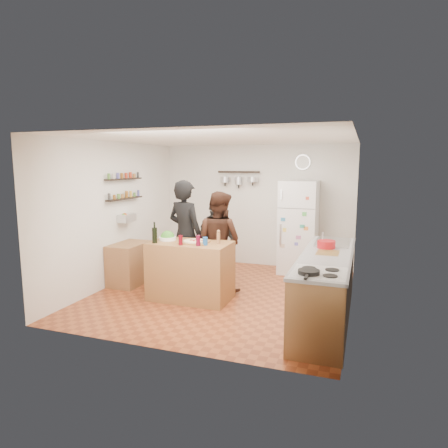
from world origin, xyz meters
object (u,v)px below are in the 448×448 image
at_px(person_back, 216,241).
at_px(fridge, 298,227).
at_px(prep_island, 191,271).
at_px(pepper_mill, 218,238).
at_px(person_center, 219,241).
at_px(wine_bottle, 155,235).
at_px(skillet, 309,272).
at_px(person_left, 185,235).
at_px(wall_clock, 303,162).
at_px(counter_run, 326,288).
at_px(salt_canister, 205,241).
at_px(side_table, 130,264).
at_px(red_bowl, 326,244).
at_px(salad_bowl, 168,238).

xyz_separation_m(person_back, fridge, (1.27, 1.16, 0.15)).
bearing_deg(prep_island, pepper_mill, 6.34).
height_order(pepper_mill, person_center, person_center).
xyz_separation_m(wine_bottle, skillet, (2.49, -1.02, -0.09)).
height_order(person_left, wall_clock, wall_clock).
height_order(wine_bottle, fridge, fridge).
xyz_separation_m(person_center, counter_run, (1.82, -0.73, -0.39)).
distance_m(skillet, fridge, 3.43).
distance_m(salt_canister, wall_clock, 3.02).
xyz_separation_m(wall_clock, side_table, (-2.69, -2.09, -1.78)).
xyz_separation_m(counter_run, skillet, (-0.10, -1.07, 0.49)).
relative_size(person_left, wall_clock, 6.18).
relative_size(person_left, side_table, 2.32).
relative_size(wine_bottle, side_table, 0.30).
relative_size(prep_island, wine_bottle, 5.26).
relative_size(pepper_mill, skillet, 0.70).
relative_size(pepper_mill, red_bowl, 0.65).
distance_m(person_center, fridge, 1.90).
bearing_deg(prep_island, counter_run, -4.66).
relative_size(salad_bowl, person_back, 0.18).
distance_m(pepper_mill, person_back, 1.03).
distance_m(skillet, side_table, 3.75).
height_order(person_back, red_bowl, person_back).
bearing_deg(salad_bowl, red_bowl, 4.23).
bearing_deg(skillet, pepper_mill, 140.06).
xyz_separation_m(skillet, fridge, (-0.65, 3.37, -0.04)).
distance_m(wine_bottle, salt_canister, 0.81).
distance_m(salad_bowl, pepper_mill, 0.87).
bearing_deg(counter_run, wall_clock, 105.92).
relative_size(prep_island, wall_clock, 4.17).
relative_size(skillet, wall_clock, 0.80).
distance_m(prep_island, person_back, 1.02).
xyz_separation_m(person_left, person_back, (0.39, 0.46, -0.17)).
height_order(pepper_mill, skillet, pepper_mill).
height_order(person_center, fridge, fridge).
xyz_separation_m(prep_island, counter_run, (2.09, -0.17, -0.01)).
bearing_deg(person_left, pepper_mill, 164.82).
height_order(red_bowl, fridge, fridge).
relative_size(prep_island, person_back, 0.83).
relative_size(wine_bottle, counter_run, 0.09).
height_order(prep_island, side_table, prep_island).
bearing_deg(wall_clock, person_back, -130.58).
height_order(wine_bottle, counter_run, wine_bottle).
relative_size(salad_bowl, pepper_mill, 1.61).
bearing_deg(counter_run, salad_bowl, 174.99).
xyz_separation_m(salt_canister, side_table, (-1.65, 0.49, -0.61)).
bearing_deg(fridge, counter_run, -71.94).
height_order(prep_island, person_center, person_center).
distance_m(person_center, counter_run, 2.00).
relative_size(person_left, person_back, 1.23).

